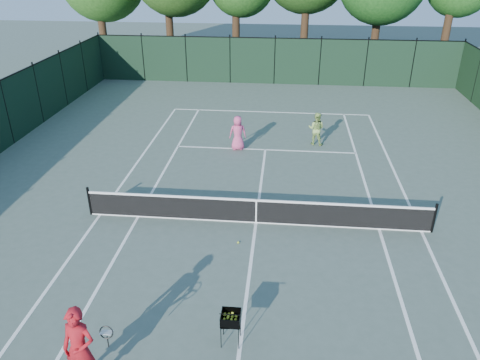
# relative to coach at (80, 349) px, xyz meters

# --- Properties ---
(ground) EXTENTS (90.00, 90.00, 0.00)m
(ground) POSITION_rel_coach_xyz_m (3.20, 6.86, -1.00)
(ground) COLOR #4A594E
(ground) RESTS_ON ground
(sideline_doubles_left) EXTENTS (0.10, 23.77, 0.01)m
(sideline_doubles_left) POSITION_rel_coach_xyz_m (-2.29, 6.86, -1.00)
(sideline_doubles_left) COLOR white
(sideline_doubles_left) RESTS_ON ground
(sideline_doubles_right) EXTENTS (0.10, 23.77, 0.01)m
(sideline_doubles_right) POSITION_rel_coach_xyz_m (8.68, 6.86, -1.00)
(sideline_doubles_right) COLOR white
(sideline_doubles_right) RESTS_ON ground
(sideline_singles_left) EXTENTS (0.10, 23.77, 0.01)m
(sideline_singles_left) POSITION_rel_coach_xyz_m (-0.92, 6.86, -1.00)
(sideline_singles_left) COLOR white
(sideline_singles_left) RESTS_ON ground
(sideline_singles_right) EXTENTS (0.10, 23.77, 0.01)m
(sideline_singles_right) POSITION_rel_coach_xyz_m (7.31, 6.86, -1.00)
(sideline_singles_right) COLOR white
(sideline_singles_right) RESTS_ON ground
(baseline_far) EXTENTS (10.97, 0.10, 0.01)m
(baseline_far) POSITION_rel_coach_xyz_m (3.20, 18.75, -1.00)
(baseline_far) COLOR white
(baseline_far) RESTS_ON ground
(service_line_far) EXTENTS (8.23, 0.10, 0.01)m
(service_line_far) POSITION_rel_coach_xyz_m (3.20, 13.26, -1.00)
(service_line_far) COLOR white
(service_line_far) RESTS_ON ground
(center_service_line) EXTENTS (0.10, 12.80, 0.01)m
(center_service_line) POSITION_rel_coach_xyz_m (3.20, 6.86, -1.00)
(center_service_line) COLOR white
(center_service_line) RESTS_ON ground
(tennis_net) EXTENTS (11.69, 0.09, 1.06)m
(tennis_net) POSITION_rel_coach_xyz_m (3.20, 6.86, -0.53)
(tennis_net) COLOR black
(tennis_net) RESTS_ON ground
(fence_far) EXTENTS (24.00, 0.05, 3.00)m
(fence_far) POSITION_rel_coach_xyz_m (3.20, 24.86, 0.50)
(fence_far) COLOR black
(fence_far) RESTS_ON ground
(coach) EXTENTS (1.04, 0.63, 2.01)m
(coach) POSITION_rel_coach_xyz_m (0.00, 0.00, 0.00)
(coach) COLOR #AA131C
(coach) RESTS_ON ground
(player_pink) EXTENTS (0.86, 0.63, 1.60)m
(player_pink) POSITION_rel_coach_xyz_m (1.92, 13.20, -0.20)
(player_pink) COLOR #CA4779
(player_pink) RESTS_ON ground
(player_green) EXTENTS (0.89, 0.77, 1.56)m
(player_green) POSITION_rel_coach_xyz_m (5.52, 14.17, -0.22)
(player_green) COLOR #8FB359
(player_green) RESTS_ON ground
(ball_hopper) EXTENTS (0.50, 0.50, 0.87)m
(ball_hopper) POSITION_rel_coach_xyz_m (2.97, 1.47, -0.27)
(ball_hopper) COLOR black
(ball_hopper) RESTS_ON ground
(loose_ball_midcourt) EXTENTS (0.07, 0.07, 0.07)m
(loose_ball_midcourt) POSITION_rel_coach_xyz_m (2.72, 5.58, -0.97)
(loose_ball_midcourt) COLOR #B7D42B
(loose_ball_midcourt) RESTS_ON ground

